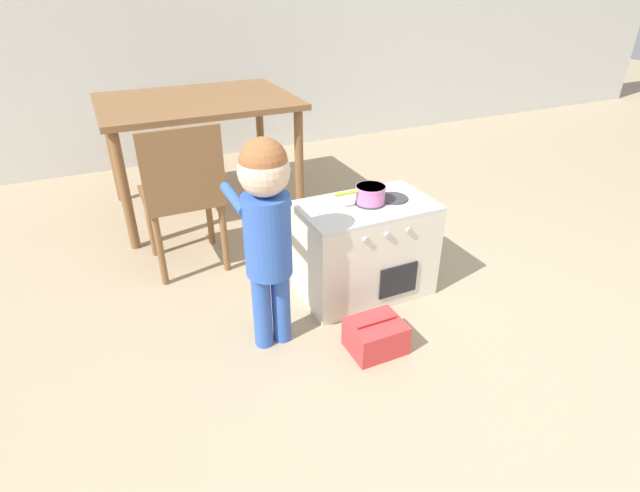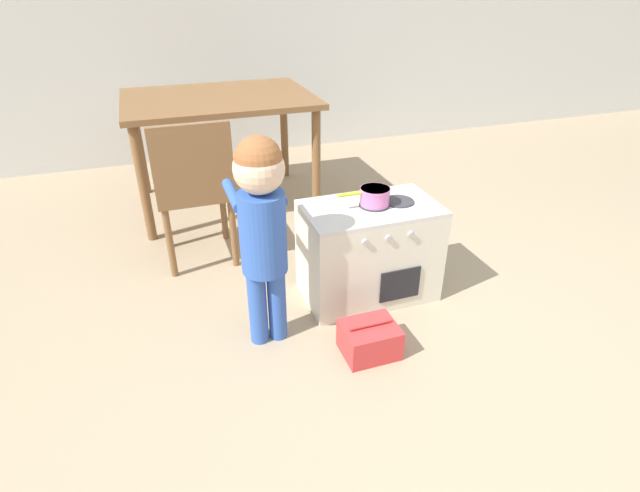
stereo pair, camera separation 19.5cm
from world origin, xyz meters
The scene contains 7 objects.
ground_plane centered at (0.00, 0.00, 0.00)m, with size 16.00×16.00×0.00m, color tan.
play_kitchen centered at (-0.06, 0.84, 0.24)m, with size 0.64×0.39×0.49m.
toy_pot centered at (-0.04, 0.84, 0.54)m, with size 0.25×0.14×0.08m.
child_figure centered at (-0.61, 0.66, 0.61)m, with size 0.22×0.37×0.93m.
toy_basket centered at (-0.23, 0.41, 0.07)m, with size 0.23×0.19×0.16m.
dining_table centered at (-0.53, 2.18, 0.65)m, with size 1.19×0.89×0.74m.
dining_chair_near centered at (-0.80, 1.42, 0.44)m, with size 0.39×0.39×0.81m.
Camera 2 is at (-0.98, -1.09, 1.46)m, focal length 28.00 mm.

